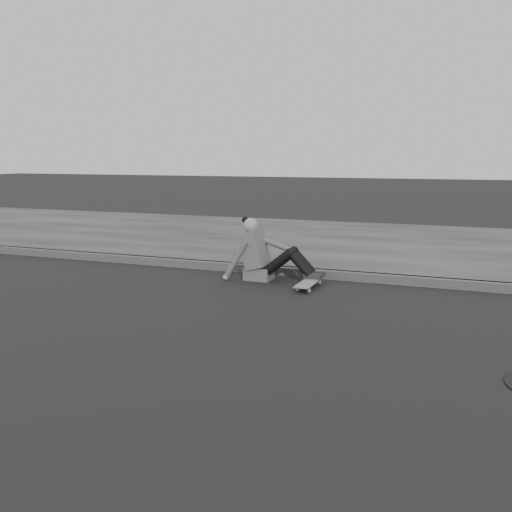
{
  "coord_description": "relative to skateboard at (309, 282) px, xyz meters",
  "views": [
    {
      "loc": [
        2.84,
        -5.15,
        1.71
      ],
      "look_at": [
        0.35,
        1.28,
        0.5
      ],
      "focal_mm": 40.0,
      "sensor_mm": 36.0,
      "label": 1
    }
  ],
  "objects": [
    {
      "name": "curb",
      "position": [
        -0.85,
        0.65,
        -0.01
      ],
      "size": [
        24.0,
        0.16,
        0.12
      ],
      "primitive_type": "cube",
      "color": "#444444",
      "rests_on": "ground"
    },
    {
      "name": "skateboard",
      "position": [
        0.0,
        0.0,
        0.0
      ],
      "size": [
        0.2,
        0.78,
        0.09
      ],
      "color": "gray",
      "rests_on": "ground"
    },
    {
      "name": "sidewalk",
      "position": [
        -0.85,
        3.67,
        -0.01
      ],
      "size": [
        24.0,
        6.0,
        0.12
      ],
      "primitive_type": "cube",
      "color": "#373737",
      "rests_on": "ground"
    },
    {
      "name": "ground",
      "position": [
        -0.85,
        -1.93,
        -0.07
      ],
      "size": [
        80.0,
        80.0,
        0.0
      ],
      "primitive_type": "plane",
      "color": "black",
      "rests_on": "ground"
    },
    {
      "name": "seated_woman",
      "position": [
        -0.73,
        0.25,
        0.29
      ],
      "size": [
        1.38,
        0.46,
        0.88
      ],
      "color": "#555557",
      "rests_on": "ground"
    }
  ]
}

